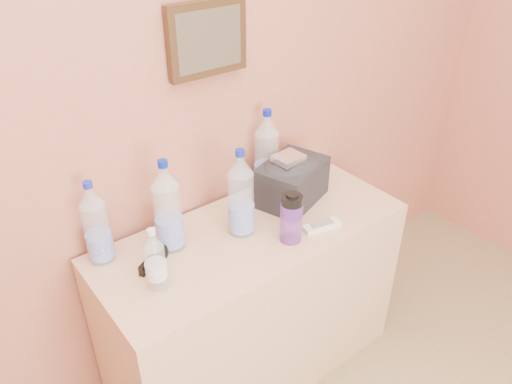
% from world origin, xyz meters
% --- Properties ---
extents(picture_frame, '(0.30, 0.03, 0.25)m').
position_xyz_m(picture_frame, '(0.33, 1.98, 1.40)').
color(picture_frame, '#382311').
rests_on(picture_frame, room_shell).
extents(dresser, '(1.19, 0.50, 0.75)m').
position_xyz_m(dresser, '(0.33, 1.73, 0.37)').
color(dresser, '#AD8551').
rests_on(dresser, ground).
extents(pet_large_a, '(0.08, 0.08, 0.31)m').
position_xyz_m(pet_large_a, '(-0.17, 1.92, 0.88)').
color(pet_large_a, white).
rests_on(pet_large_a, dresser).
extents(pet_large_b, '(0.09, 0.09, 0.35)m').
position_xyz_m(pet_large_b, '(0.05, 1.83, 0.90)').
color(pet_large_b, white).
rests_on(pet_large_b, dresser).
extents(pet_large_c, '(0.10, 0.10, 0.36)m').
position_xyz_m(pet_large_c, '(0.55, 1.92, 0.91)').
color(pet_large_c, white).
rests_on(pet_large_c, dresser).
extents(pet_large_d, '(0.09, 0.09, 0.34)m').
position_xyz_m(pet_large_d, '(0.30, 1.75, 0.90)').
color(pet_large_d, white).
rests_on(pet_large_d, dresser).
extents(pet_small, '(0.06, 0.06, 0.22)m').
position_xyz_m(pet_small, '(-0.09, 1.68, 0.84)').
color(pet_small, silver).
rests_on(pet_small, dresser).
extents(nalgene_bottle, '(0.08, 0.08, 0.20)m').
position_xyz_m(nalgene_bottle, '(0.41, 1.60, 0.84)').
color(nalgene_bottle, purple).
rests_on(nalgene_bottle, dresser).
extents(sunglasses, '(0.16, 0.12, 0.04)m').
position_xyz_m(sunglasses, '(-0.05, 1.79, 0.76)').
color(sunglasses, black).
rests_on(sunglasses, dresser).
extents(ac_remote, '(0.15, 0.08, 0.02)m').
position_xyz_m(ac_remote, '(0.55, 1.58, 0.76)').
color(ac_remote, silver).
rests_on(ac_remote, dresser).
extents(toiletry_bag, '(0.33, 0.28, 0.19)m').
position_xyz_m(toiletry_bag, '(0.59, 1.80, 0.84)').
color(toiletry_bag, black).
rests_on(toiletry_bag, dresser).
extents(foil_packet, '(0.12, 0.10, 0.02)m').
position_xyz_m(foil_packet, '(0.56, 1.80, 0.95)').
color(foil_packet, white).
rests_on(foil_packet, toiletry_bag).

